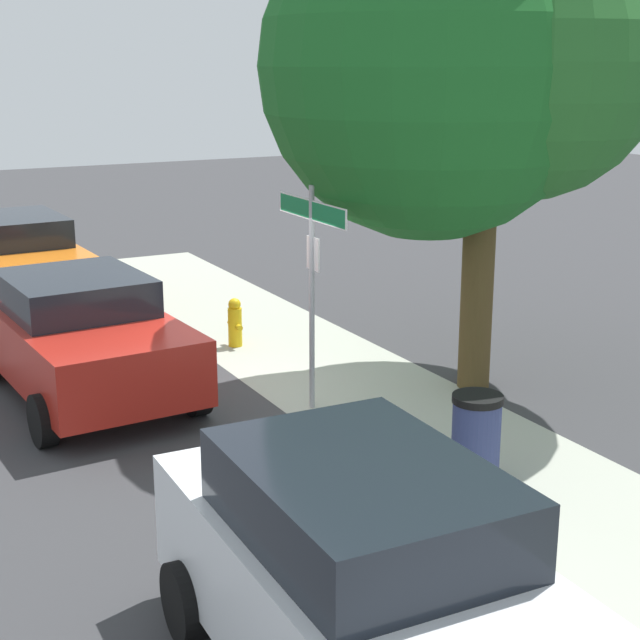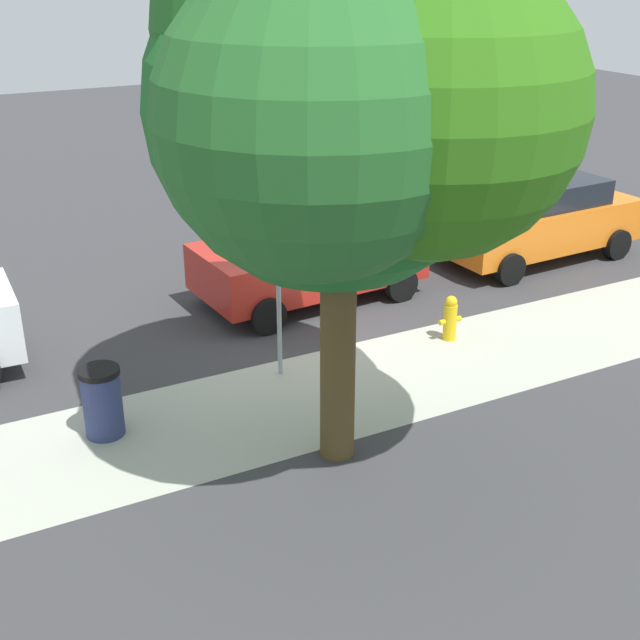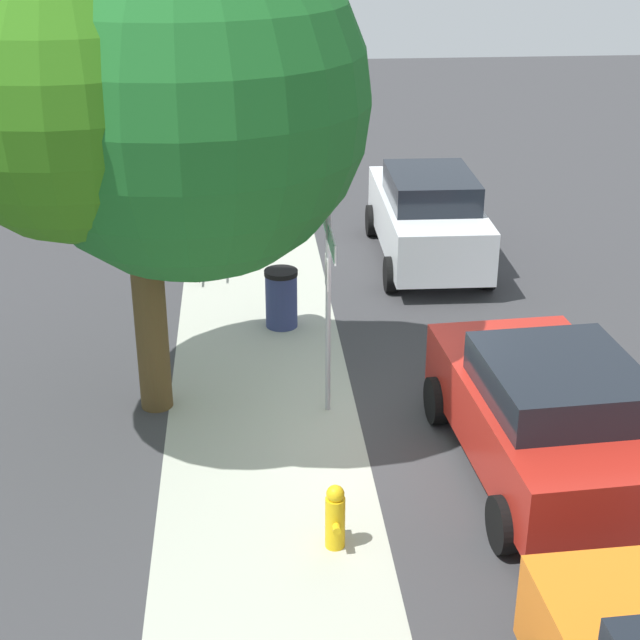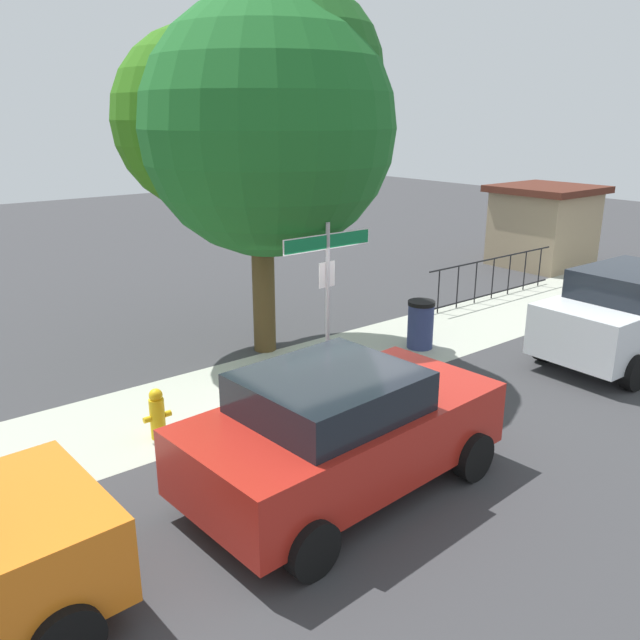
{
  "view_description": "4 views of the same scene",
  "coord_description": "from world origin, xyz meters",
  "px_view_note": "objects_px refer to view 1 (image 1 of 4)",
  "views": [
    {
      "loc": [
        11.07,
        -5.02,
        4.4
      ],
      "look_at": [
        0.7,
        0.47,
        1.2
      ],
      "focal_mm": 53.81,
      "sensor_mm": 36.0,
      "label": 1
    },
    {
      "loc": [
        5.41,
        10.85,
        5.98
      ],
      "look_at": [
        0.29,
        1.13,
        1.12
      ],
      "focal_mm": 47.1,
      "sensor_mm": 36.0,
      "label": 2
    },
    {
      "loc": [
        -11.03,
        1.5,
        6.63
      ],
      "look_at": [
        0.17,
        0.54,
        1.56
      ],
      "focal_mm": 54.12,
      "sensor_mm": 36.0,
      "label": 3
    },
    {
      "loc": [
        -5.92,
        -7.58,
        4.54
      ],
      "look_at": [
        1.04,
        1.15,
        0.99
      ],
      "focal_mm": 36.47,
      "sensor_mm": 36.0,
      "label": 4
    }
  ],
  "objects_px": {
    "street_sign": "(312,250)",
    "car_orange": "(18,262)",
    "car_white": "(378,598)",
    "car_red": "(82,336)",
    "shade_tree": "(465,53)",
    "fire_hydrant": "(235,323)",
    "trash_bin": "(476,438)"
  },
  "relations": [
    {
      "from": "car_white",
      "to": "trash_bin",
      "type": "distance_m",
      "value": 4.05
    },
    {
      "from": "street_sign",
      "to": "shade_tree",
      "type": "bearing_deg",
      "value": 85.58
    },
    {
      "from": "car_orange",
      "to": "car_red",
      "type": "relative_size",
      "value": 1.05
    },
    {
      "from": "shade_tree",
      "to": "street_sign",
      "type": "bearing_deg",
      "value": -94.42
    },
    {
      "from": "car_orange",
      "to": "trash_bin",
      "type": "height_order",
      "value": "car_orange"
    },
    {
      "from": "shade_tree",
      "to": "car_orange",
      "type": "bearing_deg",
      "value": -148.23
    },
    {
      "from": "car_orange",
      "to": "car_white",
      "type": "xyz_separation_m",
      "value": [
        12.64,
        -0.09,
        0.05
      ]
    },
    {
      "from": "car_red",
      "to": "car_white",
      "type": "xyz_separation_m",
      "value": [
        7.44,
        0.08,
        0.07
      ]
    },
    {
      "from": "car_orange",
      "to": "car_white",
      "type": "bearing_deg",
      "value": -2.9
    },
    {
      "from": "shade_tree",
      "to": "fire_hydrant",
      "type": "bearing_deg",
      "value": -148.97
    },
    {
      "from": "car_white",
      "to": "trash_bin",
      "type": "bearing_deg",
      "value": 134.87
    },
    {
      "from": "shade_tree",
      "to": "car_orange",
      "type": "relative_size",
      "value": 1.51
    },
    {
      "from": "car_red",
      "to": "car_white",
      "type": "bearing_deg",
      "value": -3.1
    },
    {
      "from": "car_red",
      "to": "fire_hydrant",
      "type": "xyz_separation_m",
      "value": [
        -1.21,
        2.7,
        -0.46
      ]
    },
    {
      "from": "car_orange",
      "to": "fire_hydrant",
      "type": "bearing_deg",
      "value": 29.84
    },
    {
      "from": "car_orange",
      "to": "trash_bin",
      "type": "bearing_deg",
      "value": 13.51
    },
    {
      "from": "car_red",
      "to": "trash_bin",
      "type": "bearing_deg",
      "value": 29.04
    },
    {
      "from": "car_red",
      "to": "fire_hydrant",
      "type": "distance_m",
      "value": 2.99
    },
    {
      "from": "car_orange",
      "to": "fire_hydrant",
      "type": "xyz_separation_m",
      "value": [
        3.99,
        2.53,
        -0.48
      ]
    },
    {
      "from": "shade_tree",
      "to": "car_white",
      "type": "xyz_separation_m",
      "value": [
        5.45,
        -4.54,
        -3.56
      ]
    },
    {
      "from": "shade_tree",
      "to": "car_red",
      "type": "height_order",
      "value": "shade_tree"
    },
    {
      "from": "street_sign",
      "to": "car_orange",
      "type": "bearing_deg",
      "value": -161.63
    },
    {
      "from": "street_sign",
      "to": "car_white",
      "type": "relative_size",
      "value": 0.65
    },
    {
      "from": "fire_hydrant",
      "to": "car_white",
      "type": "bearing_deg",
      "value": -16.84
    },
    {
      "from": "street_sign",
      "to": "trash_bin",
      "type": "bearing_deg",
      "value": 9.97
    },
    {
      "from": "trash_bin",
      "to": "car_orange",
      "type": "bearing_deg",
      "value": -163.98
    },
    {
      "from": "street_sign",
      "to": "car_white",
      "type": "bearing_deg",
      "value": -23.3
    },
    {
      "from": "shade_tree",
      "to": "car_red",
      "type": "bearing_deg",
      "value": -113.26
    },
    {
      "from": "street_sign",
      "to": "car_red",
      "type": "height_order",
      "value": "street_sign"
    },
    {
      "from": "street_sign",
      "to": "fire_hydrant",
      "type": "height_order",
      "value": "street_sign"
    },
    {
      "from": "car_orange",
      "to": "car_white",
      "type": "relative_size",
      "value": 0.99
    },
    {
      "from": "car_orange",
      "to": "fire_hydrant",
      "type": "distance_m",
      "value": 4.75
    }
  ]
}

